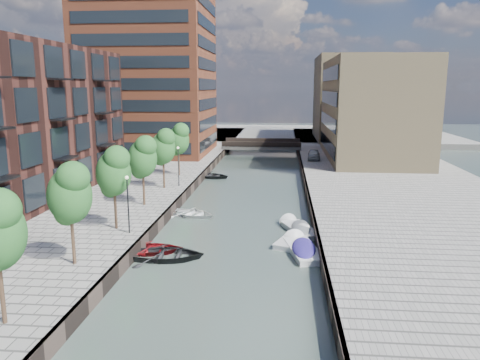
# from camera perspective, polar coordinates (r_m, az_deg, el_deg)

# --- Properties ---
(water) EXTENTS (300.00, 300.00, 0.00)m
(water) POSITION_cam_1_polar(r_m,az_deg,el_deg) (48.31, 0.94, -2.06)
(water) COLOR #38473F
(water) RESTS_ON ground
(quay_right) EXTENTS (20.00, 140.00, 1.00)m
(quay_right) POSITION_cam_1_polar(r_m,az_deg,el_deg) (49.66, 19.70, -1.77)
(quay_right) COLOR gray
(quay_right) RESTS_ON ground
(quay_wall_left) EXTENTS (0.25, 140.00, 1.00)m
(quay_wall_left) POSITION_cam_1_polar(r_m,az_deg,el_deg) (49.02, -6.18, -1.33)
(quay_wall_left) COLOR #332823
(quay_wall_left) RESTS_ON ground
(quay_wall_right) EXTENTS (0.25, 140.00, 1.00)m
(quay_wall_right) POSITION_cam_1_polar(r_m,az_deg,el_deg) (48.13, 8.21, -1.61)
(quay_wall_right) COLOR #332823
(quay_wall_right) RESTS_ON ground
(far_closure) EXTENTS (80.00, 40.00, 1.00)m
(far_closure) POSITION_cam_1_polar(r_m,az_deg,el_deg) (107.45, 3.37, 5.60)
(far_closure) COLOR gray
(far_closure) RESTS_ON ground
(tower) EXTENTS (18.00, 18.00, 30.00)m
(tower) POSITION_cam_1_polar(r_m,az_deg,el_deg) (74.89, -11.02, 14.81)
(tower) COLOR brown
(tower) RESTS_ON quay_left
(tan_block_near) EXTENTS (12.00, 25.00, 14.00)m
(tan_block_near) POSITION_cam_1_polar(r_m,az_deg,el_deg) (70.06, 15.69, 8.31)
(tan_block_near) COLOR #9E8860
(tan_block_near) RESTS_ON quay_right
(tan_block_far) EXTENTS (12.00, 20.00, 16.00)m
(tan_block_far) POSITION_cam_1_polar(r_m,az_deg,el_deg) (95.71, 12.94, 9.74)
(tan_block_far) COLOR #9E8860
(tan_block_far) RESTS_ON quay_right
(bridge) EXTENTS (13.00, 6.00, 1.30)m
(bridge) POSITION_cam_1_polar(r_m,az_deg,el_deg) (79.55, 2.69, 4.24)
(bridge) COLOR gray
(bridge) RESTS_ON ground
(tree_2) EXTENTS (2.50, 2.50, 5.95)m
(tree_2) POSITION_cam_1_polar(r_m,az_deg,el_deg) (28.23, -20.07, -1.37)
(tree_2) COLOR #382619
(tree_2) RESTS_ON quay_left
(tree_3) EXTENTS (2.50, 2.50, 5.95)m
(tree_3) POSITION_cam_1_polar(r_m,az_deg,el_deg) (34.55, -15.17, 1.15)
(tree_3) COLOR #382619
(tree_3) RESTS_ON quay_left
(tree_4) EXTENTS (2.50, 2.50, 5.95)m
(tree_4) POSITION_cam_1_polar(r_m,az_deg,el_deg) (41.10, -11.81, 2.87)
(tree_4) COLOR #382619
(tree_4) RESTS_ON quay_left
(tree_5) EXTENTS (2.50, 2.50, 5.95)m
(tree_5) POSITION_cam_1_polar(r_m,az_deg,el_deg) (47.77, -9.37, 4.12)
(tree_5) COLOR #382619
(tree_5) RESTS_ON quay_left
(tree_6) EXTENTS (2.50, 2.50, 5.95)m
(tree_6) POSITION_cam_1_polar(r_m,az_deg,el_deg) (54.53, -7.53, 5.05)
(tree_6) COLOR #382619
(tree_6) RESTS_ON quay_left
(lamp_1) EXTENTS (0.24, 0.24, 4.12)m
(lamp_1) POSITION_cam_1_polar(r_m,az_deg,el_deg) (33.56, -13.52, -2.20)
(lamp_1) COLOR black
(lamp_1) RESTS_ON quay_left
(lamp_2) EXTENTS (0.24, 0.24, 4.12)m
(lamp_2) POSITION_cam_1_polar(r_m,az_deg,el_deg) (48.68, -7.53, 2.17)
(lamp_2) COLOR black
(lamp_2) RESTS_ON quay_left
(sloop_1) EXTENTS (5.33, 3.93, 1.07)m
(sloop_1) POSITION_cam_1_polar(r_m,az_deg,el_deg) (31.69, -9.06, -9.47)
(sloop_1) COLOR black
(sloop_1) RESTS_ON ground
(sloop_2) EXTENTS (4.81, 3.74, 0.91)m
(sloop_2) POSITION_cam_1_polar(r_m,az_deg,el_deg) (33.03, -10.77, -8.66)
(sloop_2) COLOR maroon
(sloop_2) RESTS_ON ground
(sloop_3) EXTENTS (5.24, 4.50, 0.91)m
(sloop_3) POSITION_cam_1_polar(r_m,az_deg,el_deg) (41.43, -5.93, -4.39)
(sloop_3) COLOR white
(sloop_3) RESTS_ON ground
(sloop_4) EXTENTS (5.64, 4.73, 1.00)m
(sloop_4) POSITION_cam_1_polar(r_m,az_deg,el_deg) (58.49, -3.61, 0.28)
(sloop_4) COLOR black
(sloop_4) RESTS_ON ground
(motorboat_2) EXTENTS (3.05, 4.78, 1.51)m
(motorboat_2) POSITION_cam_1_polar(r_m,az_deg,el_deg) (35.09, 6.80, -7.18)
(motorboat_2) COLOR silver
(motorboat_2) RESTS_ON ground
(motorboat_3) EXTENTS (2.82, 5.35, 1.70)m
(motorboat_3) POSITION_cam_1_polar(r_m,az_deg,el_deg) (32.79, 7.54, -8.32)
(motorboat_3) COLOR white
(motorboat_3) RESTS_ON ground
(motorboat_4) EXTENTS (3.32, 5.03, 1.59)m
(motorboat_4) POSITION_cam_1_polar(r_m,az_deg,el_deg) (37.28, 7.14, -5.90)
(motorboat_4) COLOR beige
(motorboat_4) RESTS_ON ground
(car) EXTENTS (1.92, 4.31, 1.44)m
(car) POSITION_cam_1_polar(r_m,az_deg,el_deg) (67.18, 8.99, 3.09)
(car) COLOR #939697
(car) RESTS_ON quay_right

